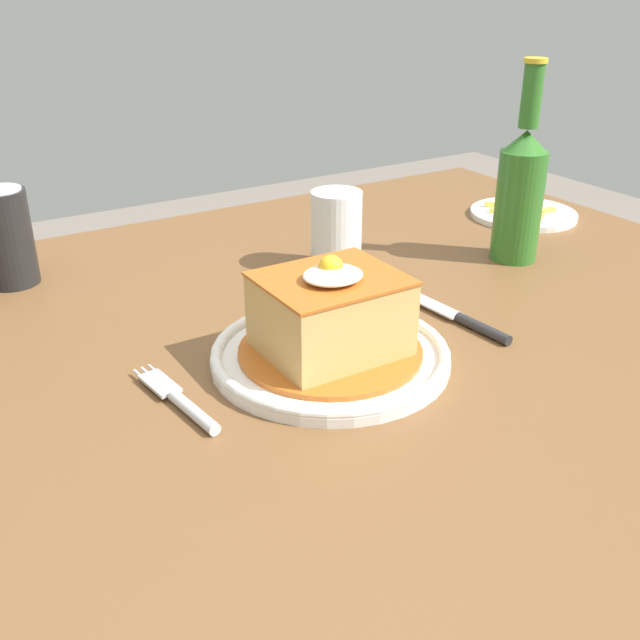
{
  "coord_description": "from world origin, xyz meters",
  "views": [
    {
      "loc": [
        -0.44,
        -0.62,
        1.12
      ],
      "look_at": [
        -0.08,
        -0.03,
        0.79
      ],
      "focal_mm": 41.53,
      "sensor_mm": 36.0,
      "label": 1
    }
  ],
  "objects_px": {
    "main_plate": "(330,354)",
    "soda_can": "(6,237)",
    "drinking_glass": "(336,236)",
    "fork": "(182,402)",
    "knife": "(467,321)",
    "side_plate_fries": "(523,214)",
    "beer_bottle_green": "(520,189)"
  },
  "relations": [
    {
      "from": "drinking_glass",
      "to": "side_plate_fries",
      "type": "height_order",
      "value": "drinking_glass"
    },
    {
      "from": "beer_bottle_green",
      "to": "side_plate_fries",
      "type": "bearing_deg",
      "value": 40.14
    },
    {
      "from": "knife",
      "to": "main_plate",
      "type": "bearing_deg",
      "value": 176.61
    },
    {
      "from": "fork",
      "to": "soda_can",
      "type": "xyz_separation_m",
      "value": [
        -0.07,
        0.39,
        0.06
      ]
    },
    {
      "from": "soda_can",
      "to": "beer_bottle_green",
      "type": "distance_m",
      "value": 0.67
    },
    {
      "from": "knife",
      "to": "beer_bottle_green",
      "type": "height_order",
      "value": "beer_bottle_green"
    },
    {
      "from": "main_plate",
      "to": "soda_can",
      "type": "bearing_deg",
      "value": 120.78
    },
    {
      "from": "fork",
      "to": "knife",
      "type": "bearing_deg",
      "value": -1.42
    },
    {
      "from": "drinking_glass",
      "to": "side_plate_fries",
      "type": "relative_size",
      "value": 0.62
    },
    {
      "from": "knife",
      "to": "soda_can",
      "type": "distance_m",
      "value": 0.58
    },
    {
      "from": "fork",
      "to": "knife",
      "type": "xyz_separation_m",
      "value": [
        0.34,
        -0.01,
        -0.0
      ]
    },
    {
      "from": "main_plate",
      "to": "knife",
      "type": "distance_m",
      "value": 0.18
    },
    {
      "from": "fork",
      "to": "knife",
      "type": "height_order",
      "value": "same"
    },
    {
      "from": "soda_can",
      "to": "beer_bottle_green",
      "type": "height_order",
      "value": "beer_bottle_green"
    },
    {
      "from": "main_plate",
      "to": "fork",
      "type": "height_order",
      "value": "main_plate"
    },
    {
      "from": "fork",
      "to": "knife",
      "type": "relative_size",
      "value": 0.86
    },
    {
      "from": "main_plate",
      "to": "beer_bottle_green",
      "type": "distance_m",
      "value": 0.41
    },
    {
      "from": "side_plate_fries",
      "to": "beer_bottle_green",
      "type": "bearing_deg",
      "value": -139.86
    },
    {
      "from": "fork",
      "to": "main_plate",
      "type": "bearing_deg",
      "value": 0.71
    },
    {
      "from": "fork",
      "to": "drinking_glass",
      "type": "height_order",
      "value": "drinking_glass"
    },
    {
      "from": "fork",
      "to": "side_plate_fries",
      "type": "xyz_separation_m",
      "value": [
        0.69,
        0.25,
        -0.0
      ]
    },
    {
      "from": "soda_can",
      "to": "drinking_glass",
      "type": "bearing_deg",
      "value": -24.27
    },
    {
      "from": "main_plate",
      "to": "side_plate_fries",
      "type": "bearing_deg",
      "value": 24.97
    },
    {
      "from": "main_plate",
      "to": "knife",
      "type": "bearing_deg",
      "value": -3.39
    },
    {
      "from": "main_plate",
      "to": "fork",
      "type": "relative_size",
      "value": 1.73
    },
    {
      "from": "drinking_glass",
      "to": "main_plate",
      "type": "bearing_deg",
      "value": -124.15
    },
    {
      "from": "knife",
      "to": "beer_bottle_green",
      "type": "distance_m",
      "value": 0.26
    },
    {
      "from": "main_plate",
      "to": "fork",
      "type": "distance_m",
      "value": 0.16
    },
    {
      "from": "drinking_glass",
      "to": "fork",
      "type": "bearing_deg",
      "value": -144.63
    },
    {
      "from": "soda_can",
      "to": "drinking_glass",
      "type": "distance_m",
      "value": 0.42
    },
    {
      "from": "main_plate",
      "to": "drinking_glass",
      "type": "xyz_separation_m",
      "value": [
        0.15,
        0.22,
        0.04
      ]
    },
    {
      "from": "knife",
      "to": "side_plate_fries",
      "type": "relative_size",
      "value": 0.98
    }
  ]
}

